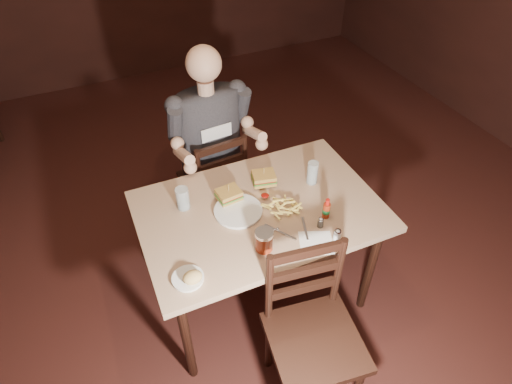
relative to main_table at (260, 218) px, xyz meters
name	(u,v)px	position (x,y,z in m)	size (l,w,h in m)	color
room_shell	(234,128)	(-0.17, -0.11, 0.70)	(7.00, 7.00, 7.00)	black
main_table	(260,218)	(0.00, 0.00, 0.00)	(1.30, 0.88, 0.77)	tan
chair_far	(213,180)	(-0.03, 0.71, -0.26)	(0.40, 0.44, 0.86)	black
chair_near	(315,342)	(-0.01, -0.66, -0.23)	(0.43, 0.47, 0.94)	black
diner	(211,124)	(-0.03, 0.66, 0.23)	(0.56, 0.44, 0.96)	#34343A
dinner_plate	(238,211)	(-0.12, 0.02, 0.08)	(0.25, 0.25, 0.01)	white
sandwich_left	(229,192)	(-0.13, 0.13, 0.14)	(0.12, 0.10, 0.10)	#BA9244
sandwich_right	(264,175)	(0.11, 0.18, 0.14)	(0.13, 0.11, 0.11)	#BA9244
fries_pile	(283,205)	(0.11, -0.06, 0.11)	(0.24, 0.17, 0.04)	#F3D65F
ketchup_dollop	(265,195)	(0.06, 0.06, 0.09)	(0.04, 0.04, 0.01)	maroon
glass_left	(183,198)	(-0.37, 0.18, 0.14)	(0.07, 0.07, 0.13)	silver
glass_right	(312,173)	(0.36, 0.08, 0.14)	(0.06, 0.06, 0.14)	silver
hot_sauce	(327,208)	(0.29, -0.20, 0.14)	(0.04, 0.04, 0.12)	maroon
salt_shaker	(337,235)	(0.25, -0.36, 0.11)	(0.04, 0.04, 0.07)	white
pepper_shaker	(321,223)	(0.23, -0.25, 0.10)	(0.03, 0.03, 0.06)	#38332D
syrup_dispenser	(264,240)	(-0.10, -0.26, 0.13)	(0.09, 0.09, 0.12)	maroon
napkin	(316,243)	(0.15, -0.34, 0.08)	(0.16, 0.15, 0.00)	white
knife	(280,232)	(0.02, -0.20, 0.08)	(0.01, 0.19, 0.00)	silver
fork	(305,228)	(0.15, -0.23, 0.08)	(0.01, 0.16, 0.00)	silver
side_plate	(188,279)	(-0.49, -0.28, 0.08)	(0.14, 0.14, 0.01)	white
bread_roll	(192,277)	(-0.48, -0.31, 0.11)	(0.09, 0.07, 0.05)	#DCB161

